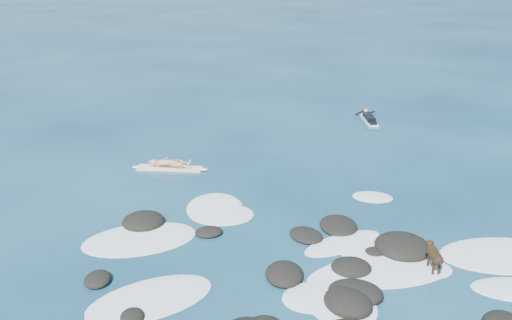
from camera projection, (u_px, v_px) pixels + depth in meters
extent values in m
plane|color=#0A2642|center=(344.00, 233.00, 16.40)|extent=(160.00, 160.00, 0.00)
ellipsoid|color=black|center=(98.00, 279.00, 13.99)|extent=(0.74, 0.87, 0.28)
ellipsoid|color=black|center=(338.00, 225.00, 16.72)|extent=(1.23, 1.47, 0.29)
ellipsoid|color=black|center=(351.00, 267.00, 14.49)|extent=(1.28, 1.23, 0.35)
ellipsoid|color=black|center=(143.00, 221.00, 16.90)|extent=(1.49, 1.51, 0.42)
ellipsoid|color=black|center=(284.00, 274.00, 14.17)|extent=(1.15, 1.34, 0.38)
ellipsoid|color=black|center=(403.00, 246.00, 15.43)|extent=(1.90, 1.94, 0.50)
ellipsoid|color=black|center=(209.00, 232.00, 16.35)|extent=(0.87, 0.75, 0.24)
ellipsoid|color=black|center=(132.00, 317.00, 12.59)|extent=(0.58, 0.69, 0.22)
ellipsoid|color=black|center=(375.00, 252.00, 15.29)|extent=(0.64, 0.63, 0.18)
ellipsoid|color=black|center=(306.00, 235.00, 16.17)|extent=(1.23, 1.36, 0.24)
ellipsoid|color=black|center=(348.00, 303.00, 12.99)|extent=(1.38, 1.51, 0.46)
ellipsoid|color=black|center=(356.00, 292.00, 13.41)|extent=(1.64, 1.52, 0.39)
ellipsoid|color=white|center=(215.00, 208.00, 17.99)|extent=(2.03, 2.51, 0.12)
ellipsoid|color=white|center=(343.00, 243.00, 15.83)|extent=(2.76, 1.90, 0.12)
ellipsoid|color=white|center=(388.00, 272.00, 14.43)|extent=(3.35, 1.65, 0.12)
ellipsoid|color=white|center=(140.00, 239.00, 16.06)|extent=(3.52, 2.52, 0.12)
ellipsoid|color=white|center=(316.00, 297.00, 13.38)|extent=(1.77, 1.50, 0.12)
ellipsoid|color=white|center=(338.00, 301.00, 13.23)|extent=(2.06, 2.52, 0.12)
ellipsoid|color=white|center=(373.00, 197.00, 18.78)|extent=(1.58, 1.35, 0.12)
ellipsoid|color=white|center=(221.00, 214.00, 17.56)|extent=(2.38, 2.09, 0.12)
ellipsoid|color=white|center=(369.00, 263.00, 14.83)|extent=(3.92, 2.22, 0.12)
ellipsoid|color=white|center=(151.00, 299.00, 13.32)|extent=(3.49, 2.70, 0.12)
ellipsoid|color=white|center=(505.00, 255.00, 15.21)|extent=(3.73, 2.34, 0.12)
ellipsoid|color=white|center=(213.00, 205.00, 18.18)|extent=(1.34, 1.47, 0.12)
ellipsoid|color=white|center=(352.00, 245.00, 15.76)|extent=(1.76, 1.59, 0.12)
ellipsoid|color=white|center=(365.00, 253.00, 15.31)|extent=(1.65, 1.48, 0.12)
ellipsoid|color=white|center=(431.00, 269.00, 14.54)|extent=(1.10, 0.90, 0.12)
cube|color=#FFF0CB|center=(170.00, 168.00, 21.16)|extent=(2.45, 1.07, 0.08)
ellipsoid|color=#FFF0CB|center=(202.00, 169.00, 21.05)|extent=(0.53, 0.38, 0.09)
ellipsoid|color=#FFF0CB|center=(138.00, 167.00, 21.27)|extent=(0.53, 0.38, 0.09)
imported|color=tan|center=(169.00, 147.00, 20.87)|extent=(0.50, 0.64, 1.56)
cube|color=white|center=(369.00, 120.00, 27.11)|extent=(0.69, 2.08, 0.07)
ellipsoid|color=white|center=(364.00, 114.00, 28.07)|extent=(0.29, 0.47, 0.08)
cube|color=black|center=(369.00, 117.00, 27.06)|extent=(0.51, 1.29, 0.20)
sphere|color=tan|center=(366.00, 111.00, 27.70)|extent=(0.24, 0.24, 0.21)
cylinder|color=black|center=(360.00, 113.00, 27.87)|extent=(0.52, 0.23, 0.23)
cylinder|color=black|center=(370.00, 112.00, 27.89)|extent=(0.49, 0.32, 0.23)
cube|color=black|center=(372.00, 122.00, 26.42)|extent=(0.37, 0.54, 0.13)
cylinder|color=black|center=(435.00, 255.00, 14.28)|extent=(0.33, 0.59, 0.27)
sphere|color=black|center=(431.00, 250.00, 14.52)|extent=(0.32, 0.32, 0.28)
sphere|color=black|center=(438.00, 261.00, 14.04)|extent=(0.29, 0.29, 0.26)
sphere|color=black|center=(430.00, 244.00, 14.64)|extent=(0.23, 0.23, 0.20)
cone|color=black|center=(428.00, 242.00, 14.76)|extent=(0.12, 0.14, 0.11)
cone|color=black|center=(428.00, 241.00, 14.60)|extent=(0.10, 0.08, 0.10)
cone|color=black|center=(432.00, 241.00, 14.60)|extent=(0.10, 0.08, 0.10)
cylinder|color=black|center=(428.00, 262.00, 14.56)|extent=(0.08, 0.08, 0.37)
cylinder|color=black|center=(434.00, 262.00, 14.57)|extent=(0.08, 0.08, 0.37)
cylinder|color=black|center=(433.00, 270.00, 14.20)|extent=(0.08, 0.08, 0.37)
cylinder|color=black|center=(439.00, 270.00, 14.20)|extent=(0.08, 0.08, 0.37)
cylinder|color=black|center=(440.00, 261.00, 13.91)|extent=(0.08, 0.27, 0.16)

